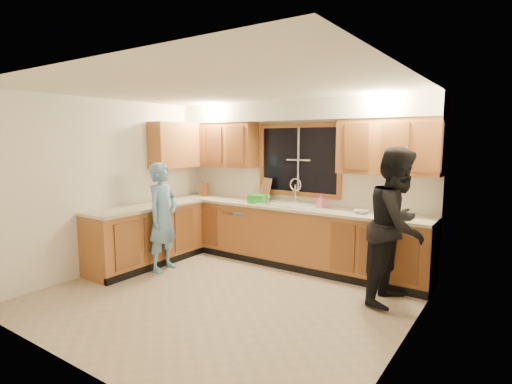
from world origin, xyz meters
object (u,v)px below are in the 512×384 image
(dish_crate, at_px, (259,199))
(bowl, at_px, (361,212))
(woman, at_px, (397,226))
(man, at_px, (163,217))
(soap_bottle, at_px, (321,201))
(sink, at_px, (289,209))
(stove, at_px, (115,244))
(knife_block, at_px, (204,189))
(dishwasher, at_px, (244,231))

(dish_crate, bearing_deg, bowl, 1.14)
(woman, bearing_deg, man, 108.12)
(man, relative_size, soap_bottle, 7.85)
(dish_crate, xyz_separation_m, soap_bottle, (1.00, 0.16, 0.04))
(soap_bottle, bearing_deg, man, -143.41)
(sink, xyz_separation_m, stove, (-1.80, -1.82, -0.41))
(stove, height_order, bowl, bowl)
(dish_crate, bearing_deg, soap_bottle, 9.34)
(soap_bottle, bearing_deg, stove, -140.06)
(knife_block, bearing_deg, man, -78.05)
(sink, xyz_separation_m, man, (-1.38, -1.29, -0.07))
(woman, relative_size, soap_bottle, 9.07)
(man, xyz_separation_m, woman, (3.15, 0.72, 0.12))
(dishwasher, xyz_separation_m, bowl, (2.00, -0.03, 0.53))
(dish_crate, bearing_deg, dishwasher, 169.88)
(soap_bottle, bearing_deg, woman, -27.33)
(sink, bearing_deg, dish_crate, -171.64)
(soap_bottle, bearing_deg, dishwasher, -175.57)
(sink, relative_size, bowl, 4.37)
(dishwasher, relative_size, woman, 0.45)
(dishwasher, bearing_deg, man, -112.44)
(sink, relative_size, woman, 0.47)
(dishwasher, xyz_separation_m, dish_crate, (0.34, -0.06, 0.58))
(man, distance_m, bowl, 2.82)
(stove, bearing_deg, sink, 45.39)
(dish_crate, height_order, soap_bottle, soap_bottle)
(dishwasher, distance_m, woman, 2.72)
(knife_block, bearing_deg, soap_bottle, -2.02)
(knife_block, height_order, soap_bottle, knife_block)
(knife_block, distance_m, dish_crate, 1.24)
(dishwasher, xyz_separation_m, stove, (-0.95, -1.81, 0.04))
(dishwasher, height_order, dish_crate, dish_crate)
(stove, relative_size, dish_crate, 3.23)
(sink, distance_m, dishwasher, 0.96)
(man, distance_m, soap_bottle, 2.33)
(stove, bearing_deg, dishwasher, 62.31)
(dishwasher, height_order, woman, woman)
(woman, distance_m, bowl, 0.82)
(stove, bearing_deg, woman, 19.32)
(sink, bearing_deg, soap_bottle, 10.37)
(man, bearing_deg, sink, -56.77)
(man, distance_m, knife_block, 1.38)
(dishwasher, height_order, soap_bottle, soap_bottle)
(sink, distance_m, woman, 1.86)
(dishwasher, bearing_deg, knife_block, 178.06)
(dish_crate, xyz_separation_m, bowl, (1.66, 0.03, -0.04))
(bowl, bearing_deg, man, -153.63)
(man, bearing_deg, soap_bottle, -63.38)
(stove, relative_size, woman, 0.49)
(man, relative_size, dish_crate, 5.70)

